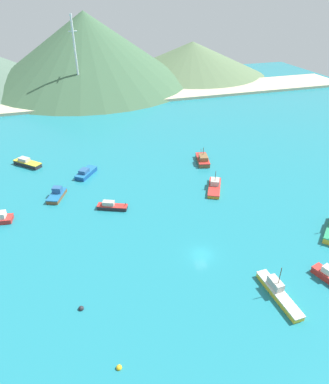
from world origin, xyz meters
name	(u,v)px	position (x,y,z in m)	size (l,w,h in m)	color
ground	(159,184)	(0.00, 30.00, -0.25)	(260.00, 280.00, 0.50)	teal
fishing_boat_0	(203,160)	(16.13, 38.24, 0.98)	(5.12, 8.82, 4.92)	brown
fishing_boat_2	(57,194)	(-26.27, 30.63, 0.82)	(5.34, 7.31, 2.56)	brown
fishing_boat_3	(86,173)	(-18.13, 40.32, 0.81)	(6.84, 7.76, 2.22)	#14478C
fishing_boat_4	(215,186)	(13.02, 22.85, 0.75)	(7.10, 10.02, 5.04)	orange
fishing_boat_6	(278,292)	(8.35, -13.55, 0.86)	(2.36, 11.19, 6.01)	gold
fishing_boat_7	(112,206)	(-14.11, 21.47, 0.74)	(7.31, 4.66, 2.02)	#232328
fishing_boat_9	(27,163)	(-33.94, 51.58, 0.85)	(8.22, 8.15, 2.28)	#232328
buoy_0	(119,368)	(-19.91, -18.41, 0.14)	(0.81, 0.81, 0.81)	gold
buoy_1	(81,309)	(-23.94, -6.53, 0.16)	(0.90, 0.90, 0.90)	#232328
beach_strip	(108,98)	(0.00, 113.99, 0.60)	(247.00, 25.21, 1.20)	#C6B793
hill_central	(87,49)	(-4.58, 144.68, 17.64)	(106.40, 106.40, 35.27)	#3D6042
hill_east	(192,58)	(56.18, 151.72, 9.08)	(85.45, 85.45, 18.15)	#56704C
radio_tower	(76,60)	(-12.56, 111.32, 18.37)	(3.60, 2.88, 36.02)	silver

